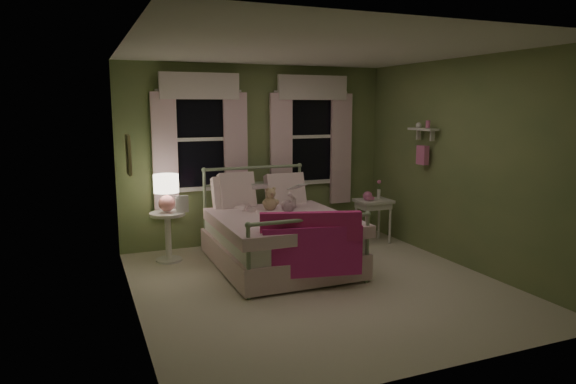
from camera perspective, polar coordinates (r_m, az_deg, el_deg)
name	(u,v)px	position (r m, az deg, el deg)	size (l,w,h in m)	color
room_shell	(319,171)	(5.65, 3.46, 2.32)	(4.20, 4.20, 4.20)	#EEE4CE
bed	(278,236)	(6.52, -1.17, -4.96)	(1.58, 2.04, 1.18)	white
pink_throw	(312,237)	(5.56, 2.66, -5.04)	(1.09, 0.42, 0.71)	#CE2875
child_left	(246,187)	(6.72, -4.71, 0.51)	(0.28, 0.19, 0.78)	#F7D1DD
child_right	(286,186)	(6.91, -0.27, 0.72)	(0.37, 0.29, 0.76)	#F7D1DD
book_left	(252,190)	(6.48, -4.04, 0.22)	(0.20, 0.27, 0.03)	beige
book_right	(293,191)	(6.68, 0.53, 0.16)	(0.20, 0.27, 0.02)	beige
teddy_bear	(270,201)	(6.69, -1.99, -0.96)	(0.23, 0.19, 0.31)	tan
nightstand_left	(168,230)	(6.87, -13.20, -4.11)	(0.46, 0.46, 0.65)	white
table_lamp	(166,189)	(6.76, -13.37, 0.31)	(0.32, 0.32, 0.48)	#DE8385
book_nightstand	(176,212)	(6.75, -12.33, -2.23)	(0.16, 0.22, 0.02)	beige
nightstand_right	(373,206)	(7.67, 9.46, -1.57)	(0.50, 0.40, 0.64)	white
pink_toy	(368,196)	(7.58, 8.86, -0.46)	(0.14, 0.19, 0.14)	pink
bud_vase	(379,189)	(7.73, 10.07, 0.30)	(0.06, 0.06, 0.28)	white
window_left	(201,134)	(7.27, -9.69, 6.35)	(1.34, 0.13, 1.96)	black
window_right	(312,132)	(7.82, 2.64, 6.68)	(1.34, 0.13, 1.96)	black
wall_shelf	(423,142)	(7.22, 14.76, 5.36)	(0.15, 0.50, 0.60)	white
framed_picture	(129,155)	(5.69, -17.30, 3.98)	(0.03, 0.32, 0.42)	beige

